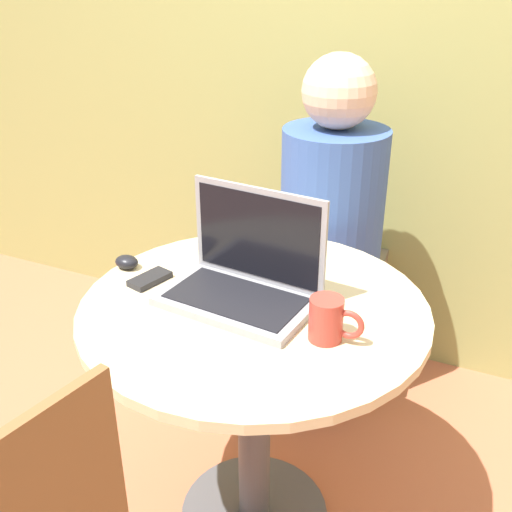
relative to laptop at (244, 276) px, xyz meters
The scene contains 7 objects.
back_wall 1.12m from the laptop, 88.21° to the left, with size 7.00×0.05×2.60m.
round_table 0.24m from the laptop, 23.10° to the right, with size 0.83×0.83×0.72m.
laptop is the anchor object (origin of this frame).
cell_phone 0.26m from the laptop, behind, with size 0.08×0.12×0.02m.
computer_mouse 0.35m from the laptop, behind, with size 0.06×0.05×0.04m.
coffee_cup 0.25m from the laptop, 19.21° to the right, with size 0.12×0.07×0.10m.
person_seated 0.72m from the laptop, 88.84° to the left, with size 0.36×0.53×1.21m.
Camera 1 is at (0.52, -1.11, 1.45)m, focal length 42.00 mm.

